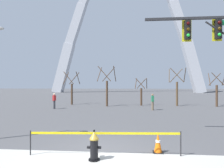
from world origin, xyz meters
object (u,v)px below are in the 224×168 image
object	(u,v)px
fire_hydrant	(94,146)
traffic_cone_by_hydrant	(158,143)
traffic_signal_gantry	(224,50)
pedestrian_walking_left	(153,102)
monument_arch	(127,27)
pedestrian_standing_center	(54,101)

from	to	relation	value
fire_hydrant	traffic_cone_by_hydrant	xyz separation A→B (m)	(2.16, 0.93, -0.11)
traffic_signal_gantry	pedestrian_walking_left	bearing A→B (deg)	102.43
traffic_cone_by_hydrant	fire_hydrant	bearing A→B (deg)	-156.70
fire_hydrant	traffic_signal_gantry	distance (m)	7.42
traffic_signal_gantry	pedestrian_walking_left	world-z (taller)	traffic_signal_gantry
traffic_cone_by_hydrant	monument_arch	world-z (taller)	monument_arch
monument_arch	traffic_signal_gantry	bearing A→B (deg)	-84.31
traffic_cone_by_hydrant	monument_arch	bearing A→B (deg)	92.09
monument_arch	pedestrian_standing_center	distance (m)	49.29
traffic_signal_gantry	monument_arch	world-z (taller)	monument_arch
monument_arch	pedestrian_standing_center	xyz separation A→B (m)	(-6.61, -44.51, -20.12)
monument_arch	pedestrian_standing_center	world-z (taller)	monument_arch
fire_hydrant	pedestrian_walking_left	world-z (taller)	pedestrian_walking_left
pedestrian_standing_center	pedestrian_walking_left	bearing A→B (deg)	-1.21
traffic_signal_gantry	pedestrian_standing_center	size ratio (longest dim) A/B	3.77
traffic_cone_by_hydrant	traffic_signal_gantry	bearing A→B (deg)	36.06
pedestrian_standing_center	fire_hydrant	bearing A→B (deg)	-64.34
traffic_signal_gantry	monument_arch	bearing A→B (deg)	95.69
traffic_cone_by_hydrant	pedestrian_standing_center	world-z (taller)	pedestrian_standing_center
fire_hydrant	traffic_signal_gantry	bearing A→B (deg)	31.47
monument_arch	pedestrian_walking_left	world-z (taller)	monument_arch
monument_arch	pedestrian_walking_left	bearing A→B (deg)	-85.84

